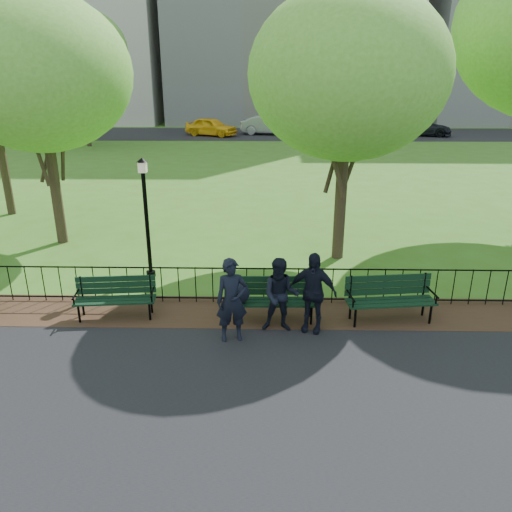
{
  "coord_description": "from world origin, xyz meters",
  "views": [
    {
      "loc": [
        -0.15,
        -8.67,
        5.19
      ],
      "look_at": [
        -0.37,
        1.5,
        1.38
      ],
      "focal_mm": 35.0,
      "sensor_mm": 36.0,
      "label": 1
    }
  ],
  "objects_px": {
    "person_left": "(232,300)",
    "sedan_silver": "(270,125)",
    "park_bench_left_a": "(115,293)",
    "tree_far_w": "(78,51)",
    "park_bench_right_a": "(390,294)",
    "tree_near_e": "(348,75)",
    "person_right": "(312,292)",
    "taxi": "(211,127)",
    "sedan_dark": "(421,127)",
    "person_mid": "(281,295)",
    "lamppost": "(146,214)",
    "tree_near_w": "(39,73)",
    "park_bench_main": "(260,294)"
  },
  "relations": [
    {
      "from": "tree_far_w",
      "to": "person_left",
      "type": "xyz_separation_m",
      "value": [
        12.16,
        -27.27,
        -5.5
      ]
    },
    {
      "from": "park_bench_main",
      "to": "sedan_dark",
      "type": "xyz_separation_m",
      "value": [
        12.94,
        33.03,
        0.07
      ]
    },
    {
      "from": "tree_near_w",
      "to": "park_bench_right_a",
      "type": "bearing_deg",
      "value": -28.92
    },
    {
      "from": "park_bench_left_a",
      "to": "sedan_dark",
      "type": "relative_size",
      "value": 0.37
    },
    {
      "from": "tree_far_w",
      "to": "person_mid",
      "type": "relative_size",
      "value": 5.74
    },
    {
      "from": "park_bench_left_a",
      "to": "lamppost",
      "type": "xyz_separation_m",
      "value": [
        0.25,
        2.31,
        1.15
      ]
    },
    {
      "from": "sedan_dark",
      "to": "tree_far_w",
      "type": "bearing_deg",
      "value": 121.55
    },
    {
      "from": "park_bench_main",
      "to": "tree_far_w",
      "type": "distance_m",
      "value": 29.89
    },
    {
      "from": "sedan_silver",
      "to": "sedan_dark",
      "type": "bearing_deg",
      "value": -83.81
    },
    {
      "from": "park_bench_main",
      "to": "person_right",
      "type": "xyz_separation_m",
      "value": [
        1.09,
        -0.41,
        0.24
      ]
    },
    {
      "from": "park_bench_main",
      "to": "person_left",
      "type": "distance_m",
      "value": 1.02
    },
    {
      "from": "taxi",
      "to": "tree_near_e",
      "type": "bearing_deg",
      "value": -142.31
    },
    {
      "from": "person_left",
      "to": "person_mid",
      "type": "xyz_separation_m",
      "value": [
        0.99,
        0.4,
        -0.07
      ]
    },
    {
      "from": "person_right",
      "to": "taxi",
      "type": "distance_m",
      "value": 33.42
    },
    {
      "from": "tree_near_e",
      "to": "sedan_silver",
      "type": "relative_size",
      "value": 1.51
    },
    {
      "from": "tree_near_e",
      "to": "tree_far_w",
      "type": "relative_size",
      "value": 0.79
    },
    {
      "from": "park_bench_right_a",
      "to": "person_mid",
      "type": "xyz_separation_m",
      "value": [
        -2.38,
        -0.54,
        0.19
      ]
    },
    {
      "from": "person_mid",
      "to": "sedan_dark",
      "type": "distance_m",
      "value": 35.72
    },
    {
      "from": "park_bench_right_a",
      "to": "sedan_dark",
      "type": "bearing_deg",
      "value": 66.09
    },
    {
      "from": "park_bench_left_a",
      "to": "tree_far_w",
      "type": "xyz_separation_m",
      "value": [
        -9.51,
        26.29,
        5.82
      ]
    },
    {
      "from": "person_mid",
      "to": "person_right",
      "type": "bearing_deg",
      "value": 4.67
    },
    {
      "from": "park_bench_left_a",
      "to": "lamppost",
      "type": "distance_m",
      "value": 2.59
    },
    {
      "from": "person_left",
      "to": "sedan_silver",
      "type": "bearing_deg",
      "value": 76.29
    },
    {
      "from": "sedan_dark",
      "to": "person_right",
      "type": "bearing_deg",
      "value": 177.63
    },
    {
      "from": "person_mid",
      "to": "sedan_dark",
      "type": "height_order",
      "value": "person_mid"
    },
    {
      "from": "park_bench_main",
      "to": "person_left",
      "type": "height_order",
      "value": "person_left"
    },
    {
      "from": "tree_near_w",
      "to": "sedan_dark",
      "type": "bearing_deg",
      "value": 55.22
    },
    {
      "from": "tree_near_e",
      "to": "sedan_dark",
      "type": "distance_m",
      "value": 31.24
    },
    {
      "from": "taxi",
      "to": "person_mid",
      "type": "bearing_deg",
      "value": -147.04
    },
    {
      "from": "park_bench_left_a",
      "to": "tree_near_e",
      "type": "bearing_deg",
      "value": 29.84
    },
    {
      "from": "sedan_dark",
      "to": "person_left",
      "type": "bearing_deg",
      "value": 175.43
    },
    {
      "from": "lamppost",
      "to": "tree_near_e",
      "type": "distance_m",
      "value": 6.35
    },
    {
      "from": "park_bench_right_a",
      "to": "taxi",
      "type": "xyz_separation_m",
      "value": [
        -7.33,
        32.43,
        0.13
      ]
    },
    {
      "from": "park_bench_right_a",
      "to": "person_left",
      "type": "distance_m",
      "value": 3.51
    },
    {
      "from": "park_bench_left_a",
      "to": "taxi",
      "type": "relative_size",
      "value": 0.41
    },
    {
      "from": "person_mid",
      "to": "sedan_silver",
      "type": "bearing_deg",
      "value": 92.91
    },
    {
      "from": "person_mid",
      "to": "person_right",
      "type": "relative_size",
      "value": 0.92
    },
    {
      "from": "person_right",
      "to": "taxi",
      "type": "xyz_separation_m",
      "value": [
        -5.59,
        32.95,
        -0.13
      ]
    },
    {
      "from": "park_bench_left_a",
      "to": "person_left",
      "type": "height_order",
      "value": "person_left"
    },
    {
      "from": "person_right",
      "to": "sedan_silver",
      "type": "height_order",
      "value": "person_right"
    },
    {
      "from": "tree_near_w",
      "to": "taxi",
      "type": "xyz_separation_m",
      "value": [
        1.89,
        27.33,
        -4.34
      ]
    },
    {
      "from": "sedan_dark",
      "to": "park_bench_left_a",
      "type": "bearing_deg",
      "value": 171.01
    },
    {
      "from": "person_right",
      "to": "tree_near_e",
      "type": "bearing_deg",
      "value": 92.46
    },
    {
      "from": "person_mid",
      "to": "person_right",
      "type": "xyz_separation_m",
      "value": [
        0.65,
        0.02,
        0.07
      ]
    },
    {
      "from": "park_bench_right_a",
      "to": "tree_near_e",
      "type": "distance_m",
      "value": 5.94
    },
    {
      "from": "park_bench_left_a",
      "to": "lamppost",
      "type": "relative_size",
      "value": 0.57
    },
    {
      "from": "park_bench_right_a",
      "to": "sedan_silver",
      "type": "relative_size",
      "value": 0.41
    },
    {
      "from": "lamppost",
      "to": "sedan_dark",
      "type": "bearing_deg",
      "value": 62.56
    },
    {
      "from": "park_bench_right_a",
      "to": "lamppost",
      "type": "relative_size",
      "value": 0.62
    },
    {
      "from": "tree_far_w",
      "to": "person_left",
      "type": "height_order",
      "value": "tree_far_w"
    }
  ]
}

